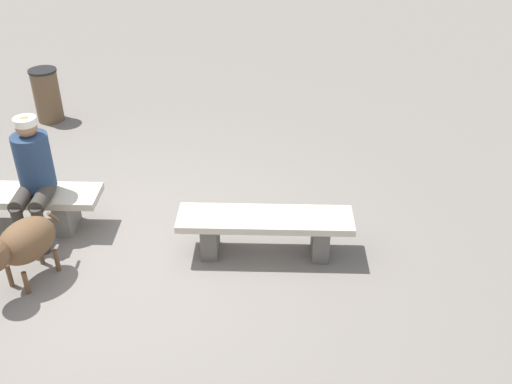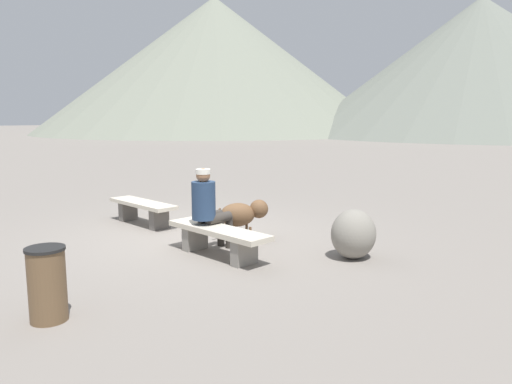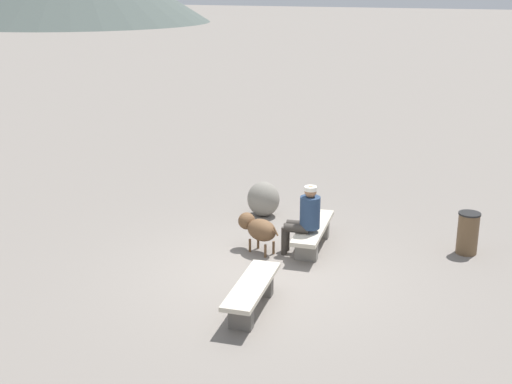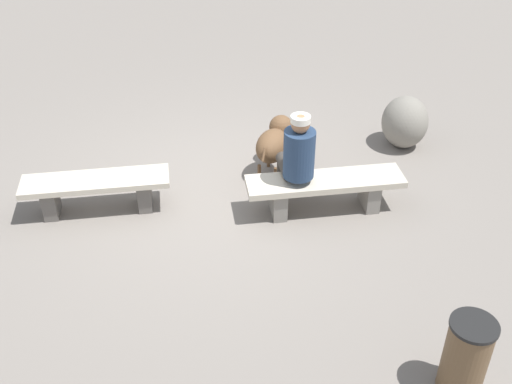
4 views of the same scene
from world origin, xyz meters
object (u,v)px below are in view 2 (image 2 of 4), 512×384
seated_person (208,204)px  boulder (353,234)px  bench_left (143,208)px  trash_bin (47,284)px  bench_right (218,236)px  dog (243,214)px

seated_person → boulder: bearing=33.4°
bench_left → trash_bin: bearing=-44.2°
bench_right → boulder: 1.92m
dog → trash_bin: bearing=-137.5°
boulder → trash_bin: bearing=-97.7°
bench_right → seated_person: seated_person is taller
bench_left → boulder: boulder is taller
bench_left → bench_right: (2.60, -0.13, -0.00)m
boulder → bench_right: bearing=-132.1°
seated_person → dog: (-0.18, 0.80, -0.27)m
seated_person → boulder: (1.61, 1.37, -0.36)m
bench_right → trash_bin: trash_bin is taller
bench_left → seated_person: size_ratio=1.35×
bench_right → trash_bin: size_ratio=2.46×
boulder → seated_person: bearing=-139.6°
dog → trash_bin: 3.64m
bench_right → seated_person: (-0.33, 0.05, 0.41)m
bench_right → boulder: boulder is taller
bench_right → trash_bin: bearing=-79.1°
bench_left → seated_person: seated_person is taller
seated_person → boulder: 2.15m
dog → trash_bin: trash_bin is taller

